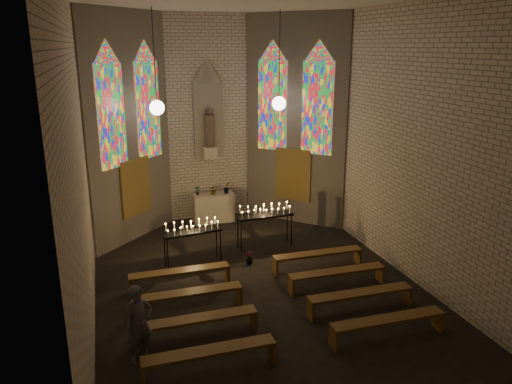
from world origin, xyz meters
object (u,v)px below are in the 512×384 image
aisle_flower_pot (249,258)px  visitor (139,324)px  votive_stand_right (265,213)px  votive_stand_left (192,229)px  altar (213,208)px

aisle_flower_pot → visitor: (-3.32, -3.70, 0.61)m
visitor → aisle_flower_pot: bearing=26.0°
votive_stand_right → votive_stand_left: bearing=-168.0°
aisle_flower_pot → votive_stand_left: (-1.52, 0.48, 0.86)m
altar → votive_stand_right: (1.01, -2.71, 0.60)m
altar → votive_stand_left: (-1.32, -3.30, 0.54)m
altar → visitor: (-3.12, -7.48, 0.29)m
altar → visitor: visitor is taller
votive_stand_right → visitor: (-4.13, -4.78, -0.30)m
votive_stand_right → visitor: 6.32m
votive_stand_left → votive_stand_right: (2.33, 0.59, 0.05)m
visitor → votive_stand_left: bearing=44.6°
votive_stand_left → votive_stand_right: 2.41m
votive_stand_left → votive_stand_right: size_ratio=0.96×
aisle_flower_pot → votive_stand_right: votive_stand_right is taller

